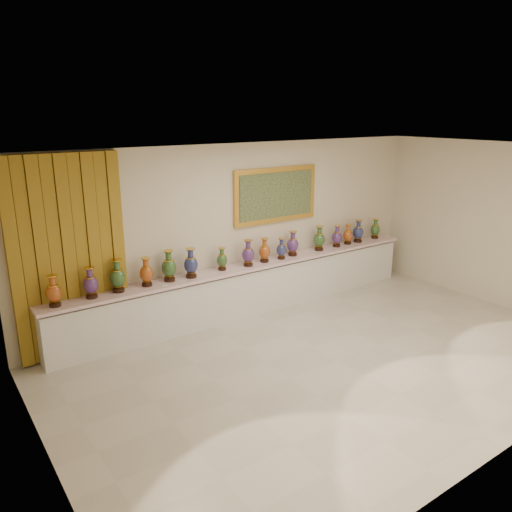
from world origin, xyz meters
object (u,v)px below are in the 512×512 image
at_px(vase_1, 91,284).
at_px(vase_0, 54,293).
at_px(vase_2, 118,277).
at_px(counter, 250,289).

bearing_deg(vase_1, vase_0, -176.41).
distance_m(vase_1, vase_2, 0.41).
bearing_deg(vase_0, counter, 0.98).
relative_size(vase_0, vase_1, 0.97).
bearing_deg(vase_2, counter, -0.02).
bearing_deg(vase_2, vase_0, -176.45).
height_order(vase_0, vase_2, vase_2).
relative_size(vase_0, vase_2, 0.90).
xyz_separation_m(counter, vase_0, (-3.34, -0.06, 0.67)).
bearing_deg(vase_2, vase_1, -176.50).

